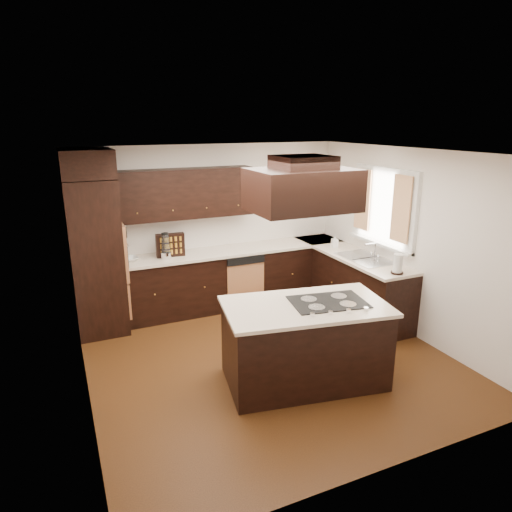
% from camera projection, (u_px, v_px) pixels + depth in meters
% --- Properties ---
extents(floor, '(4.20, 4.20, 0.02)m').
position_uv_depth(floor, '(268.00, 359.00, 5.66)').
color(floor, '#573013').
rests_on(floor, ground).
extents(ceiling, '(4.20, 4.20, 0.02)m').
position_uv_depth(ceiling, '(270.00, 151.00, 4.95)').
color(ceiling, white).
rests_on(ceiling, ground).
extents(wall_back, '(4.20, 0.02, 2.50)m').
position_uv_depth(wall_back, '(211.00, 226.00, 7.15)').
color(wall_back, silver).
rests_on(wall_back, ground).
extents(wall_front, '(4.20, 0.02, 2.50)m').
position_uv_depth(wall_front, '(389.00, 338.00, 3.46)').
color(wall_front, silver).
rests_on(wall_front, ground).
extents(wall_left, '(0.02, 4.20, 2.50)m').
position_uv_depth(wall_left, '(76.00, 288.00, 4.48)').
color(wall_left, silver).
rests_on(wall_left, ground).
extents(wall_right, '(0.02, 4.20, 2.50)m').
position_uv_depth(wall_right, '(411.00, 243.00, 6.13)').
color(wall_right, silver).
rests_on(wall_right, ground).
extents(oven_column, '(0.65, 0.75, 2.12)m').
position_uv_depth(oven_column, '(96.00, 257.00, 6.16)').
color(oven_column, black).
rests_on(oven_column, floor).
extents(wall_oven_face, '(0.05, 0.62, 0.78)m').
position_uv_depth(wall_oven_face, '(122.00, 250.00, 6.28)').
color(wall_oven_face, '#BC784B').
rests_on(wall_oven_face, oven_column).
extents(base_cabinets_back, '(2.93, 0.60, 0.88)m').
position_uv_depth(base_cabinets_back, '(221.00, 280.00, 7.12)').
color(base_cabinets_back, black).
rests_on(base_cabinets_back, floor).
extents(base_cabinets_right, '(0.60, 2.40, 0.88)m').
position_uv_depth(base_cabinets_right, '(349.00, 282.00, 7.03)').
color(base_cabinets_right, black).
rests_on(base_cabinets_right, floor).
extents(countertop_back, '(2.93, 0.63, 0.04)m').
position_uv_depth(countertop_back, '(221.00, 252.00, 6.98)').
color(countertop_back, beige).
rests_on(countertop_back, base_cabinets_back).
extents(countertop_right, '(0.63, 2.40, 0.04)m').
position_uv_depth(countertop_right, '(350.00, 254.00, 6.89)').
color(countertop_right, beige).
rests_on(countertop_right, base_cabinets_right).
extents(upper_cabinets, '(2.00, 0.34, 0.72)m').
position_uv_depth(upper_cabinets, '(186.00, 193.00, 6.67)').
color(upper_cabinets, black).
rests_on(upper_cabinets, wall_back).
extents(dishwasher_front, '(0.60, 0.05, 0.72)m').
position_uv_depth(dishwasher_front, '(246.00, 286.00, 6.99)').
color(dishwasher_front, '#BC784B').
rests_on(dishwasher_front, floor).
extents(window_frame, '(0.06, 1.32, 1.12)m').
position_uv_depth(window_frame, '(384.00, 207.00, 6.48)').
color(window_frame, silver).
rests_on(window_frame, wall_right).
extents(window_pane, '(0.00, 1.20, 1.00)m').
position_uv_depth(window_pane, '(385.00, 207.00, 6.49)').
color(window_pane, white).
rests_on(window_pane, wall_right).
extents(curtain_left, '(0.02, 0.34, 0.90)m').
position_uv_depth(curtain_left, '(401.00, 209.00, 6.07)').
color(curtain_left, '#FFE4B9').
rests_on(curtain_left, wall_right).
extents(curtain_right, '(0.02, 0.34, 0.90)m').
position_uv_depth(curtain_right, '(363.00, 200.00, 6.81)').
color(curtain_right, '#FFE4B9').
rests_on(curtain_right, wall_right).
extents(sink_rim, '(0.52, 0.84, 0.01)m').
position_uv_depth(sink_rim, '(365.00, 258.00, 6.58)').
color(sink_rim, silver).
rests_on(sink_rim, countertop_right).
extents(island, '(1.84, 1.21, 0.88)m').
position_uv_depth(island, '(304.00, 345.00, 5.07)').
color(island, black).
rests_on(island, floor).
extents(island_top, '(1.91, 1.28, 0.04)m').
position_uv_depth(island_top, '(306.00, 306.00, 4.94)').
color(island_top, beige).
rests_on(island_top, island).
extents(cooktop, '(0.89, 0.67, 0.01)m').
position_uv_depth(cooktop, '(328.00, 302.00, 4.99)').
color(cooktop, black).
rests_on(cooktop, island_top).
extents(range_hood, '(1.05, 0.72, 0.42)m').
position_uv_depth(range_hood, '(302.00, 190.00, 4.60)').
color(range_hood, black).
rests_on(range_hood, ceiling).
extents(hood_duct, '(0.55, 0.50, 0.13)m').
position_uv_depth(hood_duct, '(303.00, 162.00, 4.52)').
color(hood_duct, black).
rests_on(hood_duct, ceiling).
extents(blender_base, '(0.15, 0.15, 0.10)m').
position_uv_depth(blender_base, '(166.00, 255.00, 6.56)').
color(blender_base, silver).
rests_on(blender_base, countertop_back).
extents(blender_pitcher, '(0.13, 0.13, 0.26)m').
position_uv_depth(blender_pitcher, '(165.00, 243.00, 6.51)').
color(blender_pitcher, silver).
rests_on(blender_pitcher, blender_base).
extents(spice_rack, '(0.42, 0.14, 0.34)m').
position_uv_depth(spice_rack, '(170.00, 245.00, 6.64)').
color(spice_rack, black).
rests_on(spice_rack, countertop_back).
extents(mixing_bowl, '(0.27, 0.27, 0.06)m').
position_uv_depth(mixing_bowl, '(130.00, 259.00, 6.46)').
color(mixing_bowl, silver).
rests_on(mixing_bowl, countertop_back).
extents(soap_bottle, '(0.11, 0.11, 0.20)m').
position_uv_depth(soap_bottle, '(335.00, 241.00, 7.14)').
color(soap_bottle, silver).
rests_on(soap_bottle, countertop_right).
extents(paper_towel, '(0.16, 0.16, 0.26)m').
position_uv_depth(paper_towel, '(398.00, 264.00, 5.89)').
color(paper_towel, silver).
rests_on(paper_towel, countertop_right).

